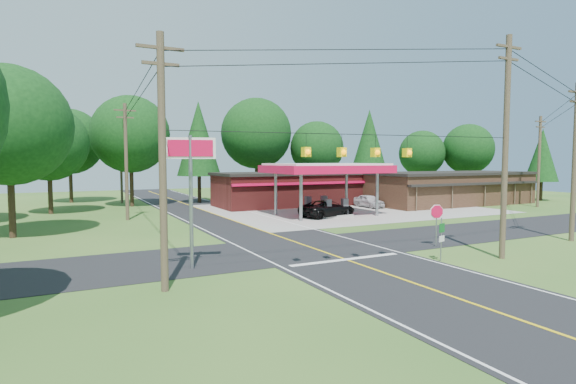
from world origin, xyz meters
name	(u,v)px	position (x,y,z in m)	size (l,w,h in m)	color
ground	(311,248)	(0.00, 0.00, 0.00)	(120.00, 120.00, 0.00)	#2E581F
main_highway	(311,248)	(0.00, 0.00, 0.01)	(8.00, 120.00, 0.02)	black
cross_road	(311,248)	(0.00, 0.00, 0.01)	(70.00, 7.00, 0.02)	black
lane_center_yellow	(311,247)	(0.00, 0.00, 0.03)	(0.15, 110.00, 0.00)	yellow
gas_canopy	(326,170)	(9.00, 13.00, 4.27)	(10.60, 7.40, 4.88)	gray
convenience_store	(287,189)	(10.00, 22.98, 1.92)	(16.40, 7.55, 3.80)	maroon
strip_building	(450,188)	(28.00, 15.98, 1.91)	(20.40, 8.75, 3.80)	#3A2317
utility_pole_near_right	(506,144)	(7.50, -7.00, 5.96)	(1.80, 0.30, 11.50)	#473828
utility_pole_near_left	(162,159)	(-9.50, -5.00, 5.20)	(1.80, 0.30, 10.00)	#473828
utility_pole_far_left	(126,160)	(-8.00, 18.00, 5.20)	(1.80, 0.30, 10.00)	#473828
utility_pole_right_b	(575,159)	(16.00, -5.50, 5.20)	(1.80, 0.30, 10.00)	#473828
utility_pole_far_right	(539,160)	(34.00, 9.00, 5.20)	(1.80, 0.30, 10.00)	#473828
utility_pole_north	(121,164)	(-6.50, 35.00, 4.75)	(0.30, 0.30, 9.50)	#473828
overhead_beacons	(359,136)	(-1.00, -6.00, 6.21)	(17.04, 2.04, 1.03)	black
treeline_backdrop	(206,138)	(0.82, 24.01, 7.49)	(70.27, 51.59, 13.30)	#332316
suv_car	(328,209)	(8.50, 11.87, 0.76)	(5.47, 5.47, 1.52)	black
sedan_car	(369,201)	(17.00, 17.00, 0.70)	(4.12, 4.12, 1.40)	silver
big_stop_sign	(191,171)	(-7.63, -2.01, 4.62)	(2.27, 0.73, 6.30)	gray
octagonal_stop_sign	(437,215)	(6.85, -3.01, 1.90)	(0.86, 0.27, 2.54)	gray
route_sign_post	(442,235)	(4.17, -6.02, 1.33)	(0.45, 0.14, 2.23)	gray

